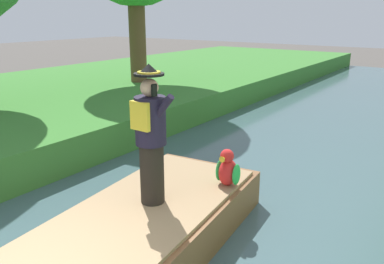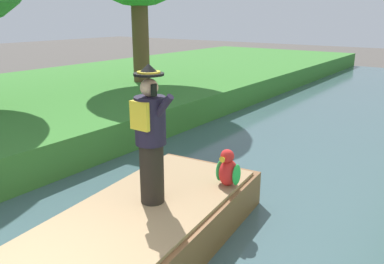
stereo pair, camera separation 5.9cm
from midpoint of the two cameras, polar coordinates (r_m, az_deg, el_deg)
name	(u,v)px [view 2 (the right image)]	position (r m, az deg, el deg)	size (l,w,h in m)	color
boat	(140,231)	(5.34, -7.25, -14.15)	(2.27, 4.38, 0.61)	brown
person_pirate	(151,136)	(5.04, -5.72, -0.59)	(0.61, 0.42, 1.85)	black
parrot_plush	(228,170)	(5.76, 5.57, -5.53)	(0.36, 0.35, 0.57)	red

